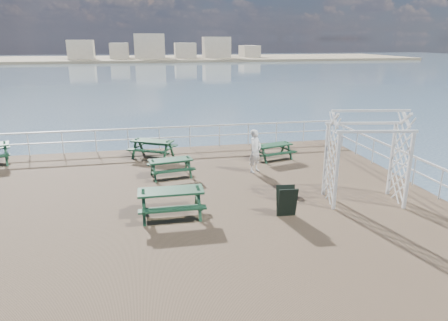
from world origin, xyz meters
TOP-DOWN VIEW (x-y plane):
  - ground at (0.00, 0.00)m, footprint 18.00×14.00m
  - sea_backdrop at (12.54, 134.07)m, footprint 300.00×300.00m
  - railing at (-0.07, 2.57)m, footprint 17.77×13.76m
  - picnic_table_b at (-0.36, 5.50)m, footprint 2.30×2.15m
  - picnic_table_c at (4.90, 4.17)m, footprint 1.86×1.65m
  - picnic_table_d at (0.25, 2.66)m, footprint 1.82×1.55m
  - picnic_table_e at (0.01, -0.93)m, footprint 1.95×1.57m
  - trellis_arbor at (6.25, -1.00)m, footprint 2.63×1.69m
  - sandwich_board at (3.40, -1.62)m, footprint 0.60×0.47m
  - person at (3.60, 2.62)m, footprint 0.75×0.72m

SIDE VIEW (x-z plane):
  - sea_backdrop at x=12.54m, z-range -5.11..4.09m
  - ground at x=0.00m, z-range -0.30..0.00m
  - sandwich_board at x=3.40m, z-range -0.01..0.93m
  - picnic_table_c at x=4.90m, z-range 0.11..0.88m
  - picnic_table_d at x=0.25m, z-range 0.11..0.91m
  - picnic_table_b at x=-0.36m, z-range 0.12..1.01m
  - picnic_table_e at x=0.01m, z-range 0.13..1.07m
  - person at x=3.60m, z-range 0.00..1.73m
  - railing at x=-0.07m, z-range 0.32..1.42m
  - trellis_arbor at x=6.25m, z-range -0.17..2.87m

